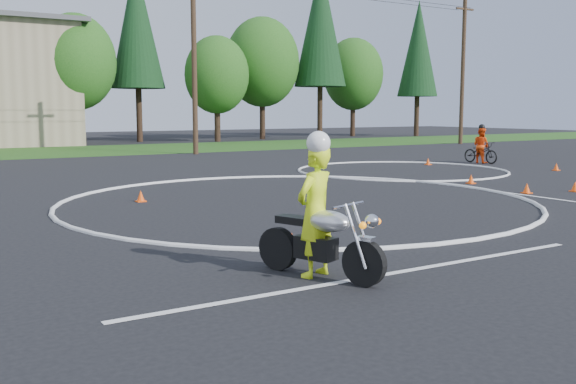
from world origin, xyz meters
TOP-DOWN VIEW (x-y plane):
  - ground at (0.00, 0.00)m, footprint 120.00×120.00m
  - grass_strip at (0.00, 27.00)m, footprint 120.00×10.00m
  - course_markings at (2.17, 4.35)m, footprint 19.05×19.05m
  - primary_motorcycle at (-3.83, -3.66)m, footprint 0.95×2.02m
  - rider_primary_grp at (-3.85, -3.52)m, footprint 0.79×0.66m
  - rider_second_grp at (13.46, 8.89)m, footprint 0.70×1.83m
  - traffic_cones at (5.50, 3.17)m, footprint 16.93×11.61m
  - treeline at (14.78, 34.61)m, footprint 38.20×8.10m
  - utility_poles at (5.00, 21.00)m, footprint 41.60×1.12m

SIDE VIEW (x-z plane):
  - ground at x=0.00m, z-range 0.00..0.00m
  - course_markings at x=2.17m, z-range -0.05..0.07m
  - grass_strip at x=0.00m, z-range 0.00..0.02m
  - traffic_cones at x=5.50m, z-range -0.01..0.29m
  - primary_motorcycle at x=-3.83m, z-range -0.02..1.09m
  - rider_second_grp at x=13.46m, z-range -0.26..1.48m
  - rider_primary_grp at x=-3.85m, z-range -0.04..2.02m
  - utility_poles at x=5.00m, z-range 0.20..10.20m
  - treeline at x=14.78m, z-range -0.64..13.88m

